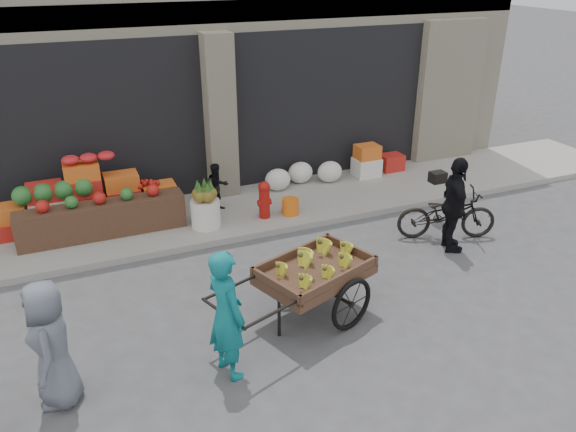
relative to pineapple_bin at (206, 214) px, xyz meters
name	(u,v)px	position (x,y,z in m)	size (l,w,h in m)	color
ground	(335,335)	(0.75, -3.60, -0.37)	(80.00, 80.00, 0.00)	#424244
sidewalk	(238,212)	(0.75, 0.50, -0.31)	(18.00, 2.20, 0.12)	gray
building	(178,12)	(0.75, 4.43, 3.00)	(14.00, 6.45, 7.00)	beige
fruit_display	(98,197)	(-1.73, 0.78, 0.30)	(3.10, 1.12, 1.24)	red
pineapple_bin	(206,214)	(0.00, 0.00, 0.00)	(0.52, 0.52, 0.50)	silver
fire_hydrant	(264,198)	(1.10, -0.05, 0.13)	(0.22, 0.22, 0.71)	#A5140F
orange_bucket	(290,206)	(1.60, -0.10, -0.10)	(0.32, 0.32, 0.30)	orange
right_bay_goods	(344,167)	(3.36, 1.10, 0.04)	(3.35, 0.60, 0.70)	silver
seated_person	(217,187)	(0.40, 0.60, 0.21)	(0.45, 0.35, 0.93)	black
banana_cart	(312,270)	(0.63, -3.12, 0.39)	(2.69, 1.77, 1.05)	brown
vendor_woman	(226,314)	(-0.74, -3.73, 0.45)	(0.60, 0.39, 1.65)	#0E6C72
vendor_grey	(51,344)	(-2.62, -3.44, 0.39)	(0.74, 0.48, 1.52)	slate
bicycle	(447,214)	(3.83, -1.83, 0.08)	(0.60, 1.72, 0.90)	black
cyclist	(454,205)	(3.63, -2.23, 0.45)	(0.96, 0.40, 1.64)	black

